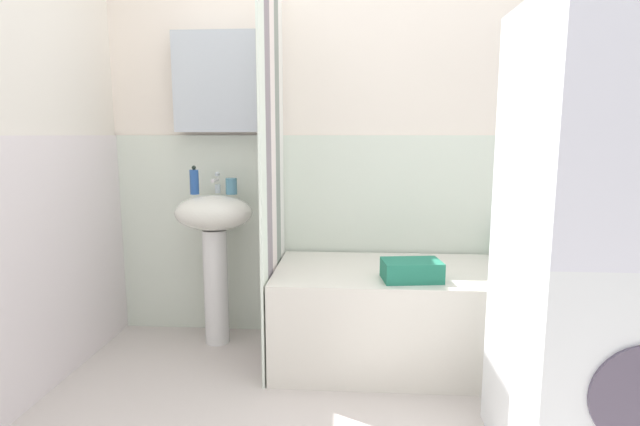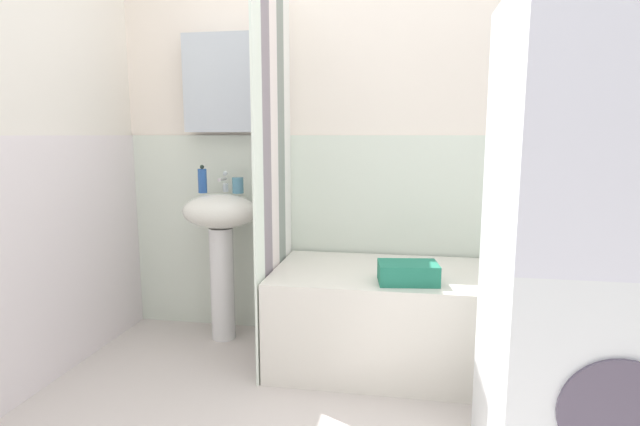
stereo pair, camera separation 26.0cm
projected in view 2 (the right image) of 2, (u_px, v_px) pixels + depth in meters
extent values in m
cube|color=white|center=(380.00, 135.00, 2.90)|extent=(3.60, 0.05, 2.40)
cube|color=silver|center=(378.00, 238.00, 2.97)|extent=(3.60, 0.02, 1.20)
cube|color=silver|center=(226.00, 84.00, 2.92)|extent=(0.48, 0.12, 0.56)
cube|color=silver|center=(19.00, 135.00, 2.26)|extent=(0.05, 1.81, 2.40)
cube|color=silver|center=(37.00, 265.00, 2.35)|extent=(0.02, 1.81, 1.20)
cylinder|color=white|center=(222.00, 284.00, 2.95)|extent=(0.14, 0.14, 0.67)
ellipsoid|color=white|center=(220.00, 211.00, 2.88)|extent=(0.44, 0.34, 0.20)
cylinder|color=silver|center=(226.00, 188.00, 2.96)|extent=(0.03, 0.03, 0.05)
cylinder|color=silver|center=(222.00, 179.00, 2.90)|extent=(0.02, 0.10, 0.02)
sphere|color=silver|center=(225.00, 173.00, 2.95)|extent=(0.03, 0.03, 0.03)
cylinder|color=#27519C|center=(202.00, 181.00, 2.91)|extent=(0.05, 0.05, 0.14)
sphere|color=#1D2A22|center=(202.00, 167.00, 2.89)|extent=(0.02, 0.02, 0.02)
cylinder|color=teal|center=(238.00, 185.00, 2.89)|extent=(0.06, 0.06, 0.09)
cube|color=silver|center=(414.00, 319.00, 2.61)|extent=(1.46, 0.72, 0.51)
cube|color=white|center=(258.00, 179.00, 2.34)|extent=(0.01, 0.14, 2.00)
cube|color=gray|center=(266.00, 176.00, 2.48)|extent=(0.01, 0.14, 2.00)
cube|color=white|center=(274.00, 174.00, 2.62)|extent=(0.01, 0.14, 2.00)
cube|color=gray|center=(281.00, 172.00, 2.76)|extent=(0.01, 0.14, 2.00)
cube|color=white|center=(287.00, 170.00, 2.90)|extent=(0.01, 0.14, 2.00)
cylinder|color=white|center=(532.00, 248.00, 2.73)|extent=(0.05, 0.05, 0.17)
cylinder|color=#1F2C2A|center=(533.00, 230.00, 2.72)|extent=(0.04, 0.04, 0.02)
cylinder|color=#25765B|center=(511.00, 249.00, 2.76)|extent=(0.06, 0.06, 0.15)
cylinder|color=black|center=(512.00, 233.00, 2.74)|extent=(0.04, 0.04, 0.02)
cube|color=#24755B|center=(408.00, 273.00, 2.37)|extent=(0.30, 0.22, 0.10)
cube|color=white|center=(578.00, 374.00, 1.68)|extent=(0.58, 0.64, 0.82)
cube|color=white|center=(599.00, 125.00, 1.55)|extent=(0.58, 0.64, 0.82)
cylinder|color=#544B5E|center=(619.00, 415.00, 1.36)|extent=(0.32, 0.01, 0.32)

